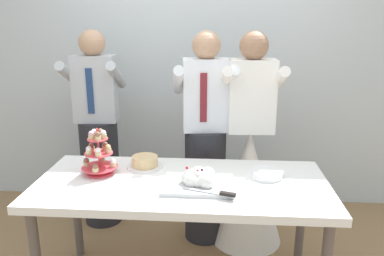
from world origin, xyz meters
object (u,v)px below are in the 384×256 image
Objects in this scene: round_cake at (145,162)px; person_guest at (99,141)px; cupcake_stand at (99,154)px; dessert_table at (182,192)px; main_cake_tray at (199,180)px; person_groom at (205,151)px; person_bride at (248,172)px; plate_stack at (266,174)px.

person_guest is (-0.52, 0.63, -0.06)m from round_cake.
cupcake_stand is 0.31m from round_cake.
main_cake_tray reaches higher than dessert_table.
person_groom reaches higher than dessert_table.
cupcake_stand is (-0.54, 0.08, 0.21)m from dessert_table.
person_guest is at bearing 170.34° from person_bride.
person_groom is (0.39, 0.43, -0.06)m from round_cake.
plate_stack is 0.12× the size of person_guest.
person_groom and person_bride have the same top height.
dessert_table is 0.36m from round_cake.
main_cake_tray is 1.79× the size of round_cake.
person_groom is 0.93m from person_guest.
dessert_table is 0.79m from person_bride.
round_cake is at bearing -50.59° from person_guest.
main_cake_tray reaches higher than round_cake.
main_cake_tray is (0.65, -0.15, -0.09)m from cupcake_stand.
person_groom is at bearing 40.59° from cupcake_stand.
person_guest is (-0.79, 0.84, 0.05)m from dessert_table.
plate_stack is at bearing 22.82° from main_cake_tray.
round_cake is at bearing -150.27° from person_bride.
person_bride is at bearing -9.66° from person_guest.
dessert_table is 4.18× the size of main_cake_tray.
person_groom reaches higher than plate_stack.
cupcake_stand is 0.88m from person_groom.
person_groom is (0.66, 0.57, -0.16)m from cupcake_stand.
plate_stack is (0.53, 0.11, 0.10)m from dessert_table.
plate_stack is 0.81m from round_cake.
cupcake_stand is 0.82m from person_guest.
round_cake is (-0.80, 0.11, 0.01)m from plate_stack.
person_guest is at bearing 133.07° from dessert_table.
main_cake_tray is (0.11, -0.07, 0.12)m from dessert_table.
person_bride is at bearing 28.74° from cupcake_stand.
round_cake is at bearing 143.18° from main_cake_tray.
person_bride is (0.34, -0.02, -0.16)m from person_groom.
plate_stack is at bearing 1.29° from cupcake_stand.
person_guest reaches higher than cupcake_stand.
plate_stack is at bearing -52.96° from person_groom.
dessert_table is 1.16m from person_guest.
round_cake is 0.14× the size of person_groom.
main_cake_tray is 0.26× the size of person_guest.
person_groom is at bearing -12.16° from person_guest.
main_cake_tray is 0.26× the size of person_bride.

